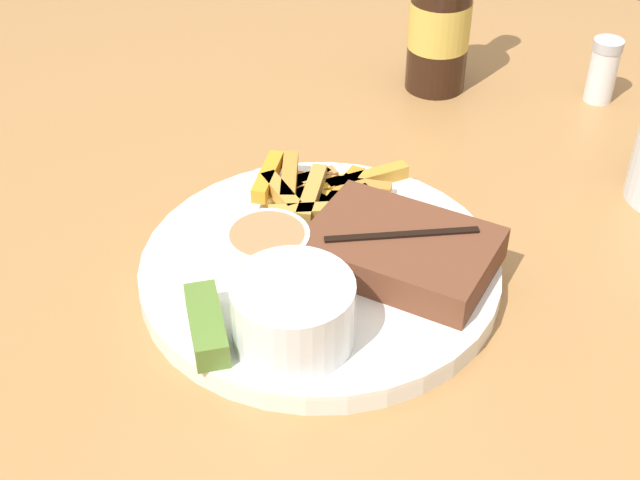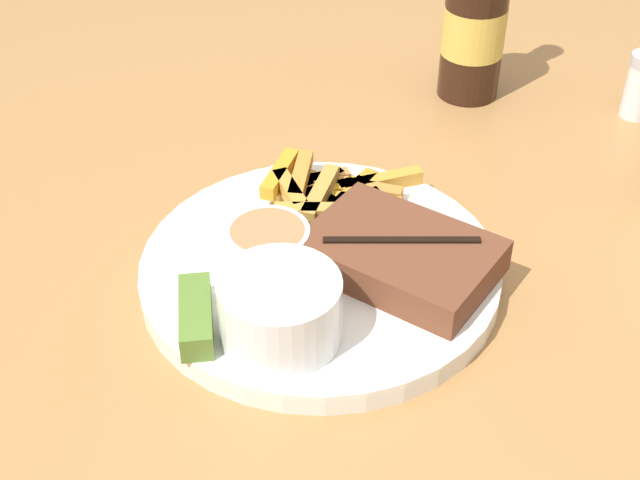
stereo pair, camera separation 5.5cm
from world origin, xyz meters
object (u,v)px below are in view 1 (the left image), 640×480
Objects in this scene: dinner_plate at (320,270)px; beer_bottle at (440,21)px; coleslaw_cup at (293,309)px; dipping_sauce_cup at (268,246)px; fork_utensil at (287,208)px; steak_portion at (401,250)px; pickle_spear at (206,325)px; salt_shaker at (603,70)px.

beer_bottle is (-0.15, 0.29, 0.06)m from dinner_plate.
coleslaw_cup is 0.41× the size of beer_bottle.
dipping_sauce_cup reaches higher than fork_utensil.
steak_portion is 2.50× the size of dipping_sauce_cup.
dipping_sauce_cup is 0.48× the size of fork_utensil.
dinner_plate is 4.29× the size of dipping_sauce_cup.
steak_portion is 2.24× the size of pickle_spear.
steak_portion is at bearing 78.18° from pickle_spear.
fork_utensil is 2.01× the size of salt_shaker.
dipping_sauce_cup is 0.97× the size of salt_shaker.
dinner_plate is 0.11m from pickle_spear.
pickle_spear reaches higher than fork_utensil.
pickle_spear is 0.54× the size of fork_utensil.
dipping_sauce_cup is (-0.02, -0.03, 0.02)m from dinner_plate.
dipping_sauce_cup is (-0.07, -0.07, 0.00)m from steak_portion.
fork_utensil is at bearing 142.44° from coleslaw_cup.
pickle_spear is at bearing -101.82° from steak_portion.
coleslaw_cup is 1.28× the size of salt_shaker.
dipping_sauce_cup reaches higher than pickle_spear.
pickle_spear is at bearing -66.83° from dipping_sauce_cup.
coleslaw_cup is at bearing -26.60° from dipping_sauce_cup.
salt_shaker is at bearing 94.06° from pickle_spear.
salt_shaker reaches higher than steak_portion.
coleslaw_cup is 0.15m from fork_utensil.
coleslaw_cup and salt_shaker have the same top height.
steak_portion is at bearing -51.76° from beer_bottle.
coleslaw_cup is (0.01, -0.11, 0.01)m from steak_portion.
beer_bottle reaches higher than pickle_spear.
coleslaw_cup is 0.08m from dipping_sauce_cup.
steak_portion is 0.36m from salt_shaker.
dipping_sauce_cup is at bearing -32.57° from fork_utensil.
fork_utensil reaches higher than dinner_plate.
dipping_sauce_cup is at bearing -128.97° from dinner_plate.
salt_shaker is at bearing 90.20° from dipping_sauce_cup.
steak_portion is 1.91× the size of coleslaw_cup.
dinner_plate is at bearing -134.37° from steak_portion.
coleslaw_cup is at bearing -60.40° from beer_bottle.
coleslaw_cup is at bearing 46.66° from pickle_spear.
dipping_sauce_cup is 0.07m from fork_utensil.
pickle_spear is 0.44m from beer_bottle.
dinner_plate is 0.09m from coleslaw_cup.
fork_utensil is (-0.11, -0.02, -0.01)m from steak_portion.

